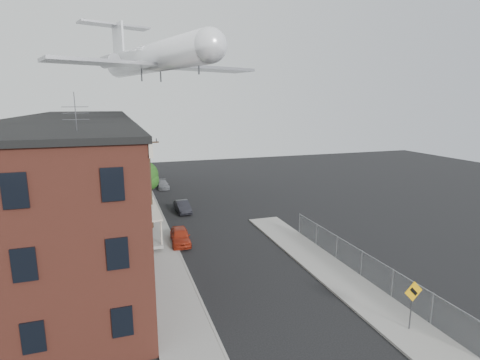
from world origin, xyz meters
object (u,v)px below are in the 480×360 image
(airplane, at_px, (152,58))
(car_near, at_px, (180,236))
(car_mid, at_px, (183,207))
(warning_sign, at_px, (413,298))
(utility_pole, at_px, (150,184))
(car_far, at_px, (163,185))
(street_tree, at_px, (145,176))

(airplane, bearing_deg, car_near, -88.88)
(car_mid, height_order, airplane, airplane)
(warning_sign, height_order, utility_pole, utility_pole)
(car_mid, bearing_deg, airplane, 112.23)
(utility_pole, xyz_separation_m, car_mid, (3.80, 6.11, -4.05))
(utility_pole, xyz_separation_m, airplane, (1.73, 10.68, 11.71))
(utility_pole, xyz_separation_m, car_far, (3.22, 18.36, -4.14))
(airplane, bearing_deg, car_mid, -65.69)
(car_near, distance_m, airplane, 20.82)
(street_tree, bearing_deg, airplane, 28.34)
(warning_sign, distance_m, street_tree, 30.96)
(airplane, bearing_deg, warning_sign, -72.32)
(car_near, bearing_deg, warning_sign, -55.85)
(car_near, xyz_separation_m, car_mid, (1.80, 9.07, -0.04))
(street_tree, relative_size, car_mid, 1.38)
(warning_sign, distance_m, airplane, 34.39)
(street_tree, distance_m, car_far, 9.38)
(street_tree, relative_size, car_near, 1.34)
(warning_sign, height_order, car_far, warning_sign)
(warning_sign, distance_m, car_far, 38.25)
(warning_sign, xyz_separation_m, car_near, (-9.20, 16.06, -1.22))
(airplane, bearing_deg, car_far, 79.04)
(car_near, height_order, car_mid, car_near)
(street_tree, bearing_deg, car_near, -82.61)
(utility_pole, distance_m, airplane, 15.95)
(warning_sign, bearing_deg, utility_pole, 120.48)
(street_tree, relative_size, car_far, 1.41)
(car_far, bearing_deg, airplane, -100.73)
(car_mid, bearing_deg, car_near, -103.30)
(utility_pole, distance_m, car_far, 19.09)
(car_mid, xyz_separation_m, airplane, (-2.07, 4.58, 15.77))
(car_mid, relative_size, airplane, 0.15)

